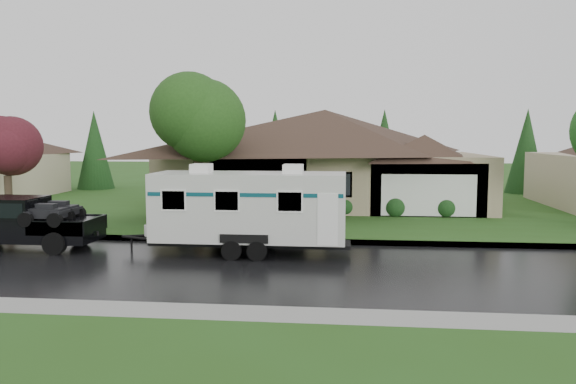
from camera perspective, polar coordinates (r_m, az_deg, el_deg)
The scene contains 10 objects.
ground at distance 20.18m, azimuth -3.64°, elevation -6.33°, with size 140.00×140.00×0.00m, color #295019.
road at distance 18.26m, azimuth -4.71°, elevation -7.62°, with size 140.00×8.00×0.01m, color black.
curb at distance 22.34m, azimuth -2.67°, elevation -4.95°, with size 140.00×0.50×0.15m, color gray.
lawn at distance 34.86m, azimuth 0.50°, elevation -1.09°, with size 140.00×26.00×0.15m, color #295019.
house_main at distance 33.31m, azimuth 4.25°, elevation 4.64°, with size 19.44×10.80×6.90m.
tree_left_green at distance 26.51m, azimuth -9.19°, elevation 7.36°, with size 4.22×4.22×6.99m.
tree_red at distance 30.45m, azimuth -26.70°, elevation 3.83°, with size 2.95×2.95×4.88m.
shrub_row at distance 29.00m, azimuth 3.34°, elevation -1.34°, with size 13.60×1.00×1.00m.
pickup_truck at distance 23.29m, azimuth -25.78°, elevation -2.68°, with size 5.81×2.21×1.94m.
travel_trailer at distance 20.02m, azimuth -3.90°, elevation -1.48°, with size 7.17×2.52×3.22m.
Camera 1 is at (3.34, -19.45, 4.21)m, focal length 35.00 mm.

